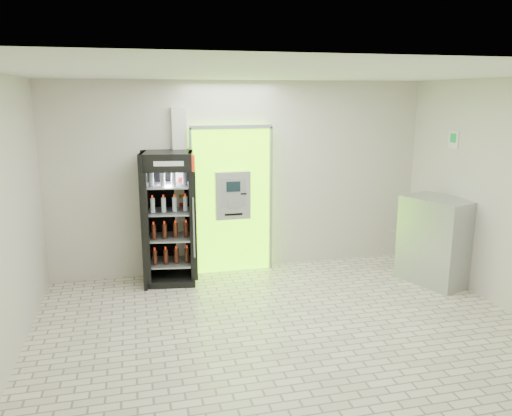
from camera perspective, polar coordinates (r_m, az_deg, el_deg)
name	(u,v)px	position (r m, az deg, el deg)	size (l,w,h in m)	color
ground	(289,336)	(6.08, 3.80, -14.39)	(6.00, 6.00, 0.00)	beige
room_shell	(292,182)	(5.49, 4.08, 2.97)	(6.00, 6.00, 6.00)	beige
atm_assembly	(232,199)	(7.87, -2.81, 1.01)	(1.30, 0.24, 2.33)	#6EEC00
pillar	(181,193)	(7.77, -8.53, 1.71)	(0.22, 0.11, 2.60)	silver
beverage_cooler	(169,220)	(7.55, -9.89, -1.40)	(0.83, 0.78, 1.97)	black
steel_cabinet	(436,241)	(7.94, 19.90, -3.53)	(0.96, 1.13, 1.30)	#A3A5AA
exit_sign	(454,140)	(8.07, 21.65, 7.26)	(0.02, 0.22, 0.26)	white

